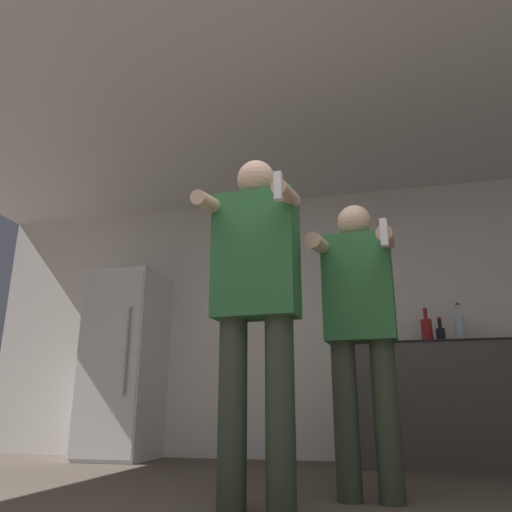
{
  "coord_description": "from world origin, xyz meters",
  "views": [
    {
      "loc": [
        0.53,
        -1.53,
        0.45
      ],
      "look_at": [
        -0.04,
        0.89,
        1.21
      ],
      "focal_mm": 35.0,
      "sensor_mm": 36.0,
      "label": 1
    }
  ],
  "objects_px": {
    "bottle_short_whiskey": "(460,328)",
    "bottle_dark_rum": "(441,335)",
    "refrigerator": "(124,363)",
    "person_man_side": "(360,319)",
    "bottle_brown_liquor": "(427,331)",
    "person_woman_foreground": "(256,296)"
  },
  "relations": [
    {
      "from": "bottle_brown_liquor",
      "to": "person_man_side",
      "type": "relative_size",
      "value": 0.21
    },
    {
      "from": "bottle_dark_rum",
      "to": "person_woman_foreground",
      "type": "distance_m",
      "value": 2.43
    },
    {
      "from": "person_man_side",
      "to": "refrigerator",
      "type": "bearing_deg",
      "value": 143.63
    },
    {
      "from": "bottle_short_whiskey",
      "to": "bottle_brown_liquor",
      "type": "bearing_deg",
      "value": -180.0
    },
    {
      "from": "bottle_short_whiskey",
      "to": "bottle_dark_rum",
      "type": "distance_m",
      "value": 0.17
    },
    {
      "from": "refrigerator",
      "to": "bottle_short_whiskey",
      "type": "distance_m",
      "value": 3.08
    },
    {
      "from": "bottle_dark_rum",
      "to": "person_man_side",
      "type": "relative_size",
      "value": 0.15
    },
    {
      "from": "bottle_brown_liquor",
      "to": "person_woman_foreground",
      "type": "xyz_separation_m",
      "value": [
        -1.02,
        -2.15,
        -0.09
      ]
    },
    {
      "from": "refrigerator",
      "to": "person_man_side",
      "type": "relative_size",
      "value": 1.08
    },
    {
      "from": "bottle_brown_liquor",
      "to": "person_man_side",
      "type": "distance_m",
      "value": 1.87
    },
    {
      "from": "refrigerator",
      "to": "bottle_short_whiskey",
      "type": "height_order",
      "value": "refrigerator"
    },
    {
      "from": "bottle_dark_rum",
      "to": "bottle_short_whiskey",
      "type": "bearing_deg",
      "value": 0.0
    },
    {
      "from": "refrigerator",
      "to": "bottle_dark_rum",
      "type": "relative_size",
      "value": 7.05
    },
    {
      "from": "refrigerator",
      "to": "bottle_short_whiskey",
      "type": "xyz_separation_m",
      "value": [
        3.07,
        0.11,
        0.25
      ]
    },
    {
      "from": "person_man_side",
      "to": "person_woman_foreground",
      "type": "bearing_deg",
      "value": -144.86
    },
    {
      "from": "refrigerator",
      "to": "bottle_brown_liquor",
      "type": "xyz_separation_m",
      "value": [
        2.8,
        0.11,
        0.23
      ]
    },
    {
      "from": "person_woman_foreground",
      "to": "person_man_side",
      "type": "bearing_deg",
      "value": 35.14
    },
    {
      "from": "bottle_short_whiskey",
      "to": "refrigerator",
      "type": "bearing_deg",
      "value": -177.87
    },
    {
      "from": "refrigerator",
      "to": "bottle_dark_rum",
      "type": "distance_m",
      "value": 2.92
    },
    {
      "from": "bottle_short_whiskey",
      "to": "person_man_side",
      "type": "xyz_separation_m",
      "value": [
        -0.79,
        -1.79,
        -0.19
      ]
    },
    {
      "from": "refrigerator",
      "to": "bottle_brown_liquor",
      "type": "relative_size",
      "value": 5.19
    },
    {
      "from": "refrigerator",
      "to": "bottle_dark_rum",
      "type": "bearing_deg",
      "value": 2.25
    }
  ]
}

